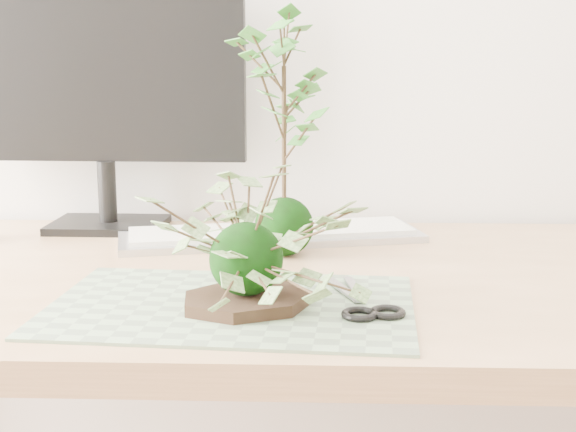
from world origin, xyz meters
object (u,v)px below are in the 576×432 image
at_px(monitor, 104,86).
at_px(maple_kokedama, 284,81).
at_px(ivy_kokedama, 246,225).
at_px(keyboard, 271,235).
at_px(desk, 275,330).

bearing_deg(monitor, maple_kokedama, -29.44).
distance_m(ivy_kokedama, monitor, 0.56).
bearing_deg(keyboard, maple_kokedama, -89.32).
bearing_deg(ivy_kokedama, monitor, 121.82).
height_order(desk, monitor, monitor).
bearing_deg(maple_kokedama, keyboard, 104.03).
height_order(maple_kokedama, keyboard, maple_kokedama).
relative_size(desk, keyboard, 3.05).
xyz_separation_m(desk, ivy_kokedama, (-0.02, -0.17, 0.19)).
distance_m(desk, ivy_kokedama, 0.26).
height_order(ivy_kokedama, keyboard, ivy_kokedama).
relative_size(maple_kokedama, keyboard, 0.73).
relative_size(desk, maple_kokedama, 4.21).
bearing_deg(desk, keyboard, 94.58).
distance_m(ivy_kokedama, maple_kokedama, 0.32).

